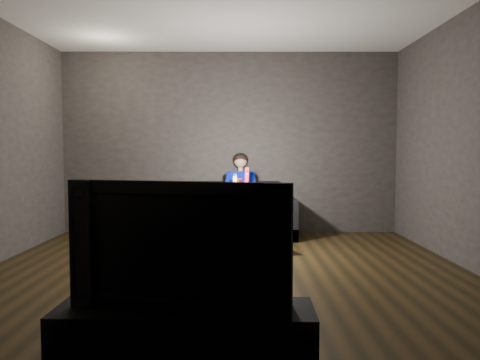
{
  "coord_description": "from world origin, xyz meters",
  "views": [
    {
      "loc": [
        0.14,
        -4.53,
        1.22
      ],
      "look_at": [
        0.15,
        1.55,
        0.85
      ],
      "focal_mm": 35.0,
      "sensor_mm": 36.0,
      "label": 1
    }
  ],
  "objects_px": {
    "sofa": "(225,219)",
    "media_console": "(185,352)",
    "coffee_table": "(222,221)",
    "child": "(241,189)"
  },
  "relations": [
    {
      "from": "coffee_table",
      "to": "media_console",
      "type": "distance_m",
      "value": 3.34
    },
    {
      "from": "sofa",
      "to": "coffee_table",
      "type": "relative_size",
      "value": 1.51
    },
    {
      "from": "sofa",
      "to": "media_console",
      "type": "distance_m",
      "value": 4.41
    },
    {
      "from": "child",
      "to": "media_console",
      "type": "xyz_separation_m",
      "value": [
        -0.29,
        -4.36,
        -0.46
      ]
    },
    {
      "from": "child",
      "to": "coffee_table",
      "type": "xyz_separation_m",
      "value": [
        -0.22,
        -1.02,
        -0.3
      ]
    },
    {
      "from": "coffee_table",
      "to": "sofa",
      "type": "bearing_deg",
      "value": 90.25
    },
    {
      "from": "child",
      "to": "coffee_table",
      "type": "height_order",
      "value": "child"
    },
    {
      "from": "child",
      "to": "coffee_table",
      "type": "relative_size",
      "value": 0.84
    },
    {
      "from": "child",
      "to": "media_console",
      "type": "distance_m",
      "value": 4.39
    },
    {
      "from": "coffee_table",
      "to": "child",
      "type": "bearing_deg",
      "value": 77.66
    }
  ]
}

